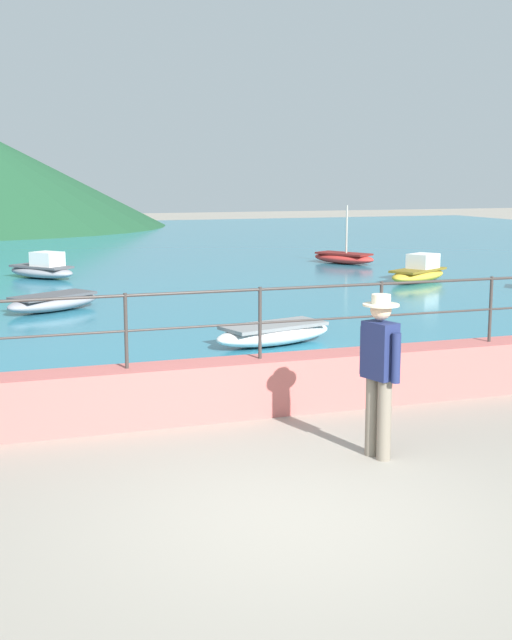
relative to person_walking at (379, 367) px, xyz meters
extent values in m
plane|color=gray|center=(-1.45, -1.17, -0.98)|extent=(120.00, 120.00, 0.00)
cube|color=#BC605B|center=(-1.45, 2.03, -0.63)|extent=(20.00, 0.56, 0.70)
cylinder|color=#383330|center=(-2.28, 2.03, 0.17)|extent=(0.04, 0.04, 0.90)
cylinder|color=#383330|center=(-0.61, 2.03, 0.17)|extent=(0.04, 0.04, 0.90)
cylinder|color=#383330|center=(1.06, 2.03, 0.17)|extent=(0.04, 0.04, 0.90)
cylinder|color=#383330|center=(2.74, 2.03, 0.17)|extent=(0.04, 0.04, 0.90)
cylinder|color=#383330|center=(-1.45, 2.03, 0.59)|extent=(18.40, 0.04, 0.04)
cylinder|color=#383330|center=(-1.45, 2.03, 0.17)|extent=(18.40, 0.03, 0.03)
cube|color=teal|center=(-1.45, 24.67, -0.95)|extent=(64.00, 44.32, 0.06)
cylinder|color=slate|center=(-0.03, 0.09, -0.55)|extent=(0.15, 0.15, 0.86)
cylinder|color=slate|center=(0.03, -0.09, -0.55)|extent=(0.15, 0.15, 0.86)
cube|color=navy|center=(0.00, 0.00, 0.18)|extent=(0.31, 0.41, 0.60)
cylinder|color=navy|center=(-0.07, 0.23, 0.14)|extent=(0.09, 0.09, 0.52)
cylinder|color=navy|center=(0.07, -0.23, 0.14)|extent=(0.09, 0.09, 0.52)
sphere|color=beige|center=(0.00, 0.00, 0.61)|extent=(0.22, 0.22, 0.22)
cylinder|color=beige|center=(0.00, 0.00, 0.66)|extent=(0.38, 0.38, 0.02)
cylinder|color=beige|center=(0.00, 0.00, 0.72)|extent=(0.20, 0.20, 0.10)
ellipsoid|color=gold|center=(7.77, 12.73, -0.74)|extent=(2.44, 1.94, 0.36)
cube|color=brown|center=(7.77, 12.73, -0.59)|extent=(1.97, 1.59, 0.06)
cube|color=silver|center=(7.99, 12.85, -0.36)|extent=(1.01, 0.95, 0.40)
ellipsoid|color=red|center=(7.92, 17.87, -0.74)|extent=(1.93, 2.44, 0.36)
cube|color=maroon|center=(7.92, 17.87, -0.59)|extent=(1.58, 1.98, 0.06)
cylinder|color=#B2A899|center=(7.97, 17.79, 0.23)|extent=(0.06, 0.06, 1.57)
ellipsoid|color=gray|center=(-1.94, 17.04, -0.74)|extent=(2.13, 2.36, 0.36)
cube|color=#4D4D51|center=(-1.94, 17.04, -0.59)|extent=(1.74, 1.92, 0.06)
cube|color=silver|center=(-1.79, 16.84, -0.36)|extent=(0.99, 1.02, 0.40)
ellipsoid|color=gray|center=(-2.25, 10.87, -0.74)|extent=(2.42, 1.99, 0.36)
cube|color=#4D4D51|center=(-2.25, 10.87, -0.59)|extent=(1.96, 1.63, 0.06)
ellipsoid|color=white|center=(0.98, 5.82, -0.74)|extent=(2.46, 1.49, 0.36)
cube|color=gray|center=(0.98, 5.82, -0.59)|extent=(1.98, 1.24, 0.06)
camera|label=1|loc=(-4.05, -7.74, 1.98)|focal=47.66mm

